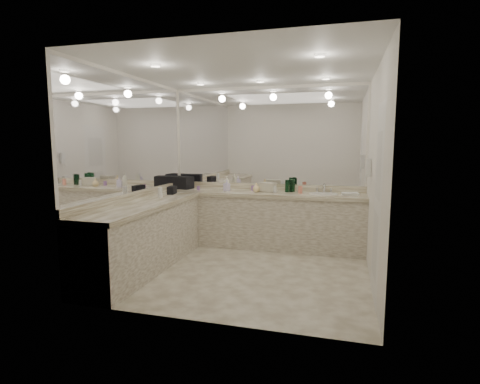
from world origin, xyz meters
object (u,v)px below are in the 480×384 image
(hand_towel, at_px, (350,194))
(wall_phone, at_px, (368,168))
(sink, at_px, (323,194))
(soap_bottle_c, at_px, (256,187))
(black_toiletry_bag, at_px, (181,182))
(soap_bottle_b, at_px, (227,185))
(soap_bottle_a, at_px, (227,183))
(cream_cosmetic_case, at_px, (268,187))

(hand_towel, bearing_deg, wall_phone, -65.76)
(sink, xyz_separation_m, wall_phone, (0.61, -0.50, 0.46))
(sink, xyz_separation_m, soap_bottle_c, (-1.05, -0.05, 0.08))
(black_toiletry_bag, xyz_separation_m, hand_towel, (2.80, -0.10, -0.09))
(black_toiletry_bag, bearing_deg, sink, -1.52)
(wall_phone, xyz_separation_m, soap_bottle_b, (-2.14, 0.44, -0.36))
(hand_towel, distance_m, soap_bottle_a, 1.98)
(black_toiletry_bag, bearing_deg, hand_towel, -2.05)
(sink, bearing_deg, hand_towel, -5.23)
(sink, relative_size, soap_bottle_b, 2.34)
(sink, bearing_deg, cream_cosmetic_case, 177.60)
(wall_phone, bearing_deg, sink, 140.43)
(wall_phone, bearing_deg, soap_bottle_c, 164.76)
(hand_towel, relative_size, soap_bottle_a, 0.99)
(soap_bottle_b, bearing_deg, black_toiletry_bag, 172.03)
(hand_towel, bearing_deg, black_toiletry_bag, 177.95)
(hand_towel, relative_size, soap_bottle_c, 1.59)
(sink, distance_m, cream_cosmetic_case, 0.89)
(cream_cosmetic_case, height_order, soap_bottle_c, soap_bottle_c)
(wall_phone, distance_m, cream_cosmetic_case, 1.63)
(hand_towel, bearing_deg, soap_bottle_c, -179.47)
(soap_bottle_a, xyz_separation_m, soap_bottle_b, (0.04, -0.12, -0.03))
(hand_towel, height_order, soap_bottle_c, soap_bottle_c)
(soap_bottle_a, bearing_deg, soap_bottle_b, -73.03)
(soap_bottle_a, bearing_deg, soap_bottle_c, -11.98)
(hand_towel, xyz_separation_m, soap_bottle_a, (-1.97, 0.10, 0.10))
(wall_phone, bearing_deg, cream_cosmetic_case, 160.14)
(wall_phone, bearing_deg, soap_bottle_b, 168.33)
(wall_phone, height_order, soap_bottle_a, wall_phone)
(black_toiletry_bag, bearing_deg, wall_phone, -10.62)
(wall_phone, distance_m, soap_bottle_c, 1.75)
(hand_towel, height_order, soap_bottle_a, soap_bottle_a)
(soap_bottle_a, bearing_deg, hand_towel, -2.87)
(black_toiletry_bag, relative_size, hand_towel, 1.63)
(soap_bottle_a, xyz_separation_m, soap_bottle_c, (0.53, -0.11, -0.04))
(cream_cosmetic_case, distance_m, soap_bottle_a, 0.70)
(soap_bottle_b, bearing_deg, soap_bottle_c, 0.85)
(wall_phone, height_order, hand_towel, wall_phone)
(sink, height_order, cream_cosmetic_case, cream_cosmetic_case)
(soap_bottle_b, bearing_deg, sink, 2.12)
(sink, height_order, black_toiletry_bag, black_toiletry_bag)
(wall_phone, bearing_deg, black_toiletry_bag, 169.38)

